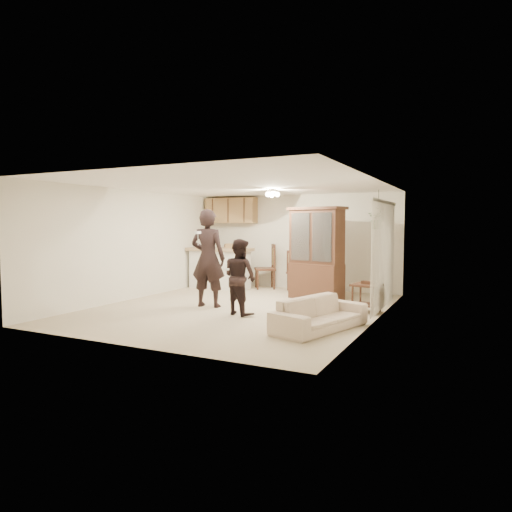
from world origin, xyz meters
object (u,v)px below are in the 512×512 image
at_px(chair_bar, 234,276).
at_px(chair_hutch_left, 265,276).
at_px(sofa, 320,308).
at_px(child, 240,279).
at_px(chair_hutch_right, 298,279).
at_px(china_hutch, 316,254).
at_px(adult, 208,264).
at_px(side_table, 366,298).

distance_m(chair_bar, chair_hutch_left, 0.85).
bearing_deg(chair_hutch_left, sofa, 3.85).
bearing_deg(child, chair_hutch_left, -51.50).
distance_m(chair_hutch_left, chair_hutch_right, 0.89).
distance_m(china_hutch, chair_bar, 2.81).
height_order(adult, china_hutch, china_hutch).
height_order(adult, chair_hutch_right, adult).
height_order(sofa, side_table, sofa).
bearing_deg(china_hutch, sofa, -55.32).
bearing_deg(chair_hutch_right, sofa, 117.79).
bearing_deg(chair_bar, sofa, -74.87).
relative_size(adult, child, 1.33).
height_order(china_hutch, chair_hutch_left, china_hutch).
relative_size(adult, side_table, 2.90).
xyz_separation_m(sofa, china_hutch, (-1.04, 2.88, 0.67)).
relative_size(chair_bar, chair_hutch_left, 1.00).
xyz_separation_m(china_hutch, side_table, (1.38, -1.05, -0.75)).
bearing_deg(side_table, adult, -164.86).
bearing_deg(child, sofa, -176.10).
bearing_deg(chair_hutch_right, side_table, 137.87).
relative_size(adult, chair_hutch_left, 1.51).
bearing_deg(chair_hutch_left, chair_hutch_right, 66.47).
xyz_separation_m(child, chair_hutch_right, (-0.18, 3.53, -0.38)).
distance_m(side_table, chair_hutch_right, 3.21).
xyz_separation_m(side_table, chair_bar, (-3.98, 1.85, 0.04)).
relative_size(sofa, adult, 1.04).
xyz_separation_m(side_table, chair_hutch_left, (-3.17, 2.12, 0.05)).
relative_size(chair_hutch_left, chair_hutch_right, 1.14).
relative_size(sofa, side_table, 3.02).
xyz_separation_m(china_hutch, chair_bar, (-2.60, 0.80, -0.71)).
relative_size(sofa, chair_hutch_right, 1.79).
distance_m(side_table, chair_bar, 4.39).
bearing_deg(adult, child, 147.72).
bearing_deg(china_hutch, chair_bar, 177.83).
height_order(sofa, chair_bar, chair_bar).
height_order(sofa, child, child).
height_order(side_table, chair_hutch_left, chair_hutch_left).
xyz_separation_m(sofa, side_table, (0.34, 1.83, -0.08)).
xyz_separation_m(child, chair_hutch_left, (-1.06, 3.40, -0.34)).
xyz_separation_m(child, china_hutch, (0.73, 2.33, 0.37)).
distance_m(chair_bar, chair_hutch_right, 1.74).
distance_m(child, chair_bar, 3.66).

